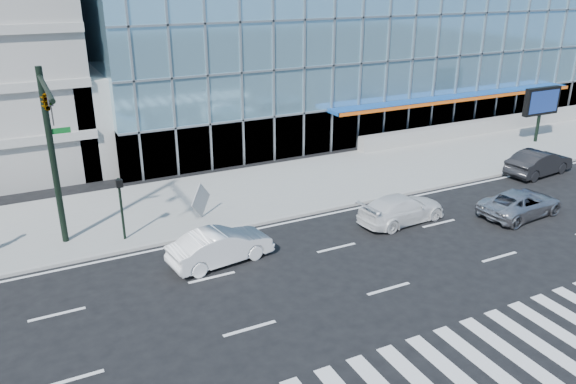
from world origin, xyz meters
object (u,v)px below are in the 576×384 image
at_px(silver_suv, 521,203).
at_px(white_sedan, 221,246).
at_px(tilted_panel, 201,200).
at_px(white_suv, 402,209).
at_px(dark_sedan, 539,163).
at_px(marquee_sign, 542,102).
at_px(ped_signal_post, 121,200).
at_px(traffic_signal, 49,121).

bearing_deg(silver_suv, white_sedan, 76.56).
bearing_deg(tilted_panel, white_suv, -70.09).
distance_m(silver_suv, dark_sedan, 7.25).
xyz_separation_m(marquee_sign, white_sedan, (-27.17, -6.88, -2.31)).
height_order(ped_signal_post, silver_suv, ped_signal_post).
bearing_deg(white_sedan, silver_suv, -105.91).
height_order(silver_suv, white_sedan, white_sedan).
bearing_deg(traffic_signal, silver_suv, -14.73).
bearing_deg(dark_sedan, white_sedan, 88.28).
relative_size(traffic_signal, white_suv, 1.66).
height_order(silver_suv, dark_sedan, dark_sedan).
distance_m(traffic_signal, silver_suv, 22.83).
height_order(ped_signal_post, white_suv, ped_signal_post).
height_order(marquee_sign, silver_suv, marquee_sign).
xyz_separation_m(marquee_sign, dark_sedan, (-5.57, -4.99, -2.28)).
relative_size(ped_signal_post, tilted_panel, 2.31).
bearing_deg(white_suv, marquee_sign, -74.13).
height_order(white_suv, dark_sedan, dark_sedan).
bearing_deg(ped_signal_post, white_sedan, -49.00).
relative_size(traffic_signal, marquee_sign, 2.00).
bearing_deg(dark_sedan, traffic_signal, 80.02).
xyz_separation_m(white_suv, dark_sedan, (12.00, 1.94, 0.09)).
distance_m(white_suv, tilted_panel, 10.11).
bearing_deg(silver_suv, marquee_sign, -57.43).
bearing_deg(white_suv, traffic_signal, 71.49).
xyz_separation_m(traffic_signal, marquee_sign, (33.00, 3.42, -3.10)).
distance_m(ped_signal_post, silver_suv, 19.92).
bearing_deg(dark_sedan, marquee_sign, -54.81).
bearing_deg(ped_signal_post, white_suv, -16.73).
bearing_deg(tilted_panel, white_sedan, -140.39).
xyz_separation_m(traffic_signal, white_sedan, (5.83, -3.46, -5.41)).
height_order(ped_signal_post, white_sedan, ped_signal_post).
xyz_separation_m(white_suv, tilted_panel, (-8.92, 4.74, 0.37)).
bearing_deg(ped_signal_post, marquee_sign, 5.71).
distance_m(ped_signal_post, tilted_panel, 4.24).
relative_size(white_suv, white_sedan, 1.06).
bearing_deg(white_sedan, ped_signal_post, 33.04).
xyz_separation_m(silver_suv, white_suv, (-6.00, 2.12, 0.03)).
bearing_deg(traffic_signal, ped_signal_post, 8.52).
relative_size(white_suv, tilted_panel, 3.71).
relative_size(white_sedan, dark_sedan, 0.96).
bearing_deg(white_sedan, tilted_panel, -16.25).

